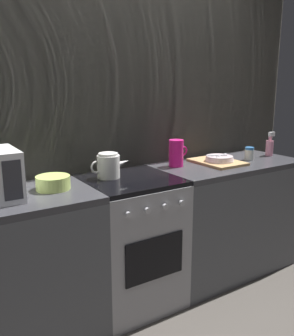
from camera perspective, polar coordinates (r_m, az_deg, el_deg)
ground_plane at (r=2.77m, az=-2.55°, el=-19.85°), size 8.00×8.00×0.00m
back_wall at (r=2.63m, az=-6.39°, el=6.29°), size 3.60×0.05×2.40m
stove_unit at (r=2.56m, az=-2.64°, el=-11.38°), size 0.60×0.63×0.90m
counter_right at (r=3.07m, az=12.13°, el=-7.35°), size 1.20×0.60×0.90m
kettle at (r=2.41m, az=-6.03°, el=0.37°), size 0.28×0.15×0.17m
mixing_bowl at (r=2.21m, az=-14.48°, el=-2.22°), size 0.20×0.20×0.08m
pitcher at (r=2.73m, az=4.61°, el=2.35°), size 0.16×0.11×0.20m
dish_pile at (r=2.89m, az=11.06°, el=1.17°), size 0.30×0.40×0.07m
spice_jar at (r=3.08m, az=15.71°, el=2.18°), size 0.08×0.08×0.10m
spray_bottle at (r=3.31m, az=18.63°, el=3.22°), size 0.08×0.06×0.20m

